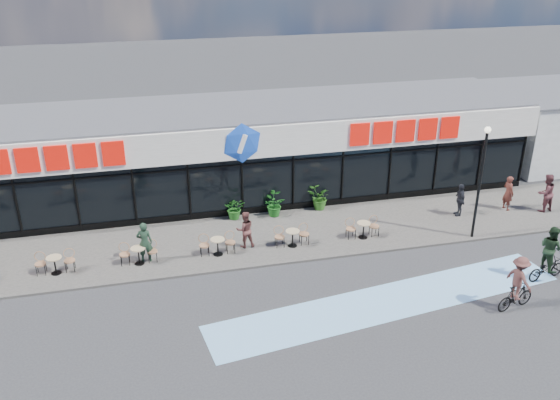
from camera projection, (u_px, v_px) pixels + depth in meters
name	position (u px, v px, depth m)	size (l,w,h in m)	color
ground	(276.00, 294.00, 22.50)	(120.00, 120.00, 0.00)	#28282B
sidewalk	(253.00, 238.00, 26.47)	(44.00, 5.00, 0.10)	#534F49
bike_lane	(390.00, 301.00, 22.02)	(14.00, 2.20, 0.01)	#71A8D6
building	(232.00, 150.00, 30.33)	(30.60, 6.57, 4.75)	black
lamp_post	(481.00, 173.00, 25.28)	(0.28, 0.28, 5.12)	black
bistro_set_1	(55.00, 262.00, 23.55)	(1.54, 0.62, 0.90)	tan
bistro_set_2	(139.00, 253.00, 24.25)	(1.54, 0.62, 0.90)	tan
bistro_set_3	(217.00, 244.00, 24.94)	(1.54, 0.62, 0.90)	tan
bistro_set_4	(292.00, 236.00, 25.63)	(1.54, 0.62, 0.90)	tan
bistro_set_5	(363.00, 228.00, 26.32)	(1.54, 0.62, 0.90)	tan
potted_plant_left	(235.00, 208.00, 27.99)	(0.96, 0.83, 1.07)	#1C5418
potted_plant_mid	(273.00, 205.00, 28.27)	(1.01, 0.88, 1.13)	#175317
potted_plant_right	(319.00, 198.00, 28.91)	(1.06, 0.92, 1.18)	#2A611B
patron_left	(145.00, 242.00, 24.20)	(0.64, 0.42, 1.76)	#192E1F
patron_right	(245.00, 229.00, 25.36)	(0.80, 0.62, 1.64)	brown
pedestrian_a	(460.00, 200.00, 28.23)	(0.94, 0.39, 1.61)	black
pedestrian_b	(508.00, 193.00, 28.81)	(0.63, 0.42, 1.74)	#4B211A
pedestrian_c	(546.00, 193.00, 28.60)	(0.93, 0.72, 1.91)	#522A2F
cyclist_a	(518.00, 286.00, 21.22)	(1.71, 1.20, 2.13)	black
cyclist_b	(549.00, 257.00, 23.10)	(1.82, 1.01, 2.30)	black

